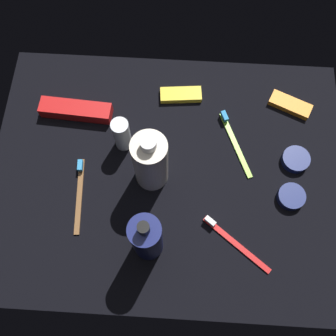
{
  "coord_description": "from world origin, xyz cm",
  "views": [
    {
      "loc": [
        1.74,
        -29.58,
        82.3
      ],
      "look_at": [
        0.0,
        0.0,
        3.0
      ],
      "focal_mm": 39.6,
      "sensor_mm": 36.0,
      "label": 1
    }
  ],
  "objects_px": {
    "lotion_bottle": "(147,238)",
    "cream_tin_right": "(295,159)",
    "deodorant_stick": "(122,135)",
    "toothbrush_lime": "(234,140)",
    "snack_bar_yellow": "(181,95)",
    "cream_tin_left": "(291,197)",
    "toothbrush_brown": "(79,191)",
    "snack_bar_orange": "(290,105)",
    "toothbrush_red": "(233,241)",
    "bodywash_bottle": "(150,162)",
    "toothpaste_box_red": "(76,110)"
  },
  "relations": [
    {
      "from": "deodorant_stick",
      "to": "toothbrush_red",
      "type": "height_order",
      "value": "deodorant_stick"
    },
    {
      "from": "cream_tin_right",
      "to": "toothbrush_red",
      "type": "bearing_deg",
      "value": -126.67
    },
    {
      "from": "cream_tin_left",
      "to": "cream_tin_right",
      "type": "height_order",
      "value": "same"
    },
    {
      "from": "snack_bar_yellow",
      "to": "cream_tin_right",
      "type": "xyz_separation_m",
      "value": [
        0.28,
        -0.16,
        0.0
      ]
    },
    {
      "from": "toothpaste_box_red",
      "to": "snack_bar_yellow",
      "type": "relative_size",
      "value": 1.69
    },
    {
      "from": "snack_bar_orange",
      "to": "toothbrush_red",
      "type": "bearing_deg",
      "value": -88.83
    },
    {
      "from": "cream_tin_left",
      "to": "toothbrush_red",
      "type": "bearing_deg",
      "value": -141.12
    },
    {
      "from": "snack_bar_orange",
      "to": "toothbrush_lime",
      "type": "bearing_deg",
      "value": -119.6
    },
    {
      "from": "toothbrush_brown",
      "to": "snack_bar_yellow",
      "type": "bearing_deg",
      "value": 50.36
    },
    {
      "from": "toothbrush_brown",
      "to": "toothbrush_red",
      "type": "bearing_deg",
      "value": -14.96
    },
    {
      "from": "cream_tin_right",
      "to": "snack_bar_yellow",
      "type": "bearing_deg",
      "value": 149.96
    },
    {
      "from": "lotion_bottle",
      "to": "toothbrush_lime",
      "type": "bearing_deg",
      "value": 54.76
    },
    {
      "from": "toothpaste_box_red",
      "to": "snack_bar_orange",
      "type": "bearing_deg",
      "value": 9.16
    },
    {
      "from": "snack_bar_yellow",
      "to": "cream_tin_right",
      "type": "relative_size",
      "value": 1.6
    },
    {
      "from": "lotion_bottle",
      "to": "snack_bar_yellow",
      "type": "bearing_deg",
      "value": 82.21
    },
    {
      "from": "toothbrush_red",
      "to": "snack_bar_orange",
      "type": "height_order",
      "value": "toothbrush_red"
    },
    {
      "from": "toothbrush_brown",
      "to": "snack_bar_orange",
      "type": "height_order",
      "value": "toothbrush_brown"
    },
    {
      "from": "snack_bar_yellow",
      "to": "snack_bar_orange",
      "type": "bearing_deg",
      "value": -8.19
    },
    {
      "from": "toothpaste_box_red",
      "to": "cream_tin_right",
      "type": "height_order",
      "value": "toothpaste_box_red"
    },
    {
      "from": "toothpaste_box_red",
      "to": "toothbrush_lime",
      "type": "bearing_deg",
      "value": -4.14
    },
    {
      "from": "lotion_bottle",
      "to": "deodorant_stick",
      "type": "bearing_deg",
      "value": 108.06
    },
    {
      "from": "toothbrush_brown",
      "to": "toothpaste_box_red",
      "type": "height_order",
      "value": "toothpaste_box_red"
    },
    {
      "from": "snack_bar_yellow",
      "to": "cream_tin_right",
      "type": "height_order",
      "value": "cream_tin_right"
    },
    {
      "from": "toothbrush_red",
      "to": "toothpaste_box_red",
      "type": "bearing_deg",
      "value": 142.53
    },
    {
      "from": "bodywash_bottle",
      "to": "toothpaste_box_red",
      "type": "xyz_separation_m",
      "value": [
        -0.2,
        0.15,
        -0.07
      ]
    },
    {
      "from": "toothbrush_red",
      "to": "toothbrush_brown",
      "type": "bearing_deg",
      "value": 165.04
    },
    {
      "from": "deodorant_stick",
      "to": "cream_tin_left",
      "type": "bearing_deg",
      "value": -16.14
    },
    {
      "from": "deodorant_stick",
      "to": "snack_bar_yellow",
      "type": "height_order",
      "value": "deodorant_stick"
    },
    {
      "from": "cream_tin_right",
      "to": "deodorant_stick",
      "type": "bearing_deg",
      "value": 176.98
    },
    {
      "from": "lotion_bottle",
      "to": "cream_tin_right",
      "type": "height_order",
      "value": "lotion_bottle"
    },
    {
      "from": "toothbrush_brown",
      "to": "toothpaste_box_red",
      "type": "relative_size",
      "value": 1.02
    },
    {
      "from": "toothbrush_lime",
      "to": "cream_tin_right",
      "type": "xyz_separation_m",
      "value": [
        0.15,
        -0.04,
        0.0
      ]
    },
    {
      "from": "deodorant_stick",
      "to": "toothbrush_lime",
      "type": "height_order",
      "value": "deodorant_stick"
    },
    {
      "from": "deodorant_stick",
      "to": "toothbrush_lime",
      "type": "relative_size",
      "value": 0.58
    },
    {
      "from": "lotion_bottle",
      "to": "toothbrush_brown",
      "type": "height_order",
      "value": "lotion_bottle"
    },
    {
      "from": "toothpaste_box_red",
      "to": "cream_tin_left",
      "type": "xyz_separation_m",
      "value": [
        0.52,
        -0.19,
        -0.01
      ]
    },
    {
      "from": "snack_bar_yellow",
      "to": "toothpaste_box_red",
      "type": "bearing_deg",
      "value": -171.41
    },
    {
      "from": "bodywash_bottle",
      "to": "toothbrush_brown",
      "type": "distance_m",
      "value": 0.19
    },
    {
      "from": "bodywash_bottle",
      "to": "snack_bar_orange",
      "type": "xyz_separation_m",
      "value": [
        0.33,
        0.21,
        -0.08
      ]
    },
    {
      "from": "deodorant_stick",
      "to": "toothbrush_red",
      "type": "relative_size",
      "value": 0.66
    },
    {
      "from": "snack_bar_yellow",
      "to": "cream_tin_left",
      "type": "bearing_deg",
      "value": -49.49
    },
    {
      "from": "lotion_bottle",
      "to": "cream_tin_right",
      "type": "distance_m",
      "value": 0.41
    },
    {
      "from": "toothbrush_red",
      "to": "deodorant_stick",
      "type": "bearing_deg",
      "value": 139.75
    },
    {
      "from": "toothbrush_lime",
      "to": "cream_tin_right",
      "type": "bearing_deg",
      "value": -16.8
    },
    {
      "from": "bodywash_bottle",
      "to": "toothbrush_lime",
      "type": "bearing_deg",
      "value": 27.68
    },
    {
      "from": "lotion_bottle",
      "to": "bodywash_bottle",
      "type": "distance_m",
      "value": 0.16
    },
    {
      "from": "lotion_bottle",
      "to": "toothbrush_lime",
      "type": "height_order",
      "value": "lotion_bottle"
    },
    {
      "from": "toothbrush_brown",
      "to": "snack_bar_orange",
      "type": "xyz_separation_m",
      "value": [
        0.5,
        0.25,
        0.0
      ]
    },
    {
      "from": "bodywash_bottle",
      "to": "toothbrush_red",
      "type": "xyz_separation_m",
      "value": [
        0.19,
        -0.14,
        -0.08
      ]
    },
    {
      "from": "snack_bar_orange",
      "to": "snack_bar_yellow",
      "type": "distance_m",
      "value": 0.28
    }
  ]
}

